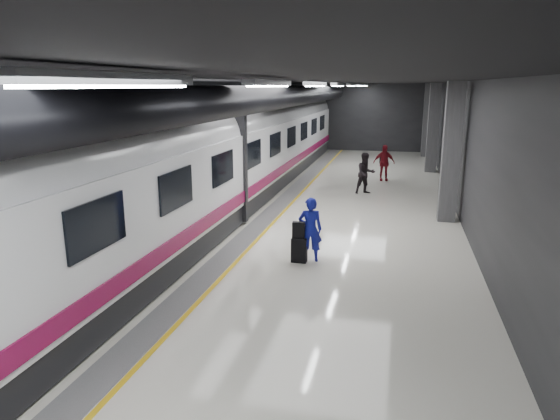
# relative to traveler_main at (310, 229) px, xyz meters

# --- Properties ---
(ground) EXTENTS (40.00, 40.00, 0.00)m
(ground) POSITION_rel_traveler_main_xyz_m (-0.84, 2.95, -0.83)
(ground) COLOR silver
(ground) RESTS_ON ground
(platform_hall) EXTENTS (10.02, 40.02, 4.51)m
(platform_hall) POSITION_rel_traveler_main_xyz_m (-1.13, 3.90, 2.71)
(platform_hall) COLOR black
(platform_hall) RESTS_ON ground
(train) EXTENTS (3.05, 38.00, 4.05)m
(train) POSITION_rel_traveler_main_xyz_m (-4.09, 2.95, 1.24)
(train) COLOR black
(train) RESTS_ON ground
(traveler_main) EXTENTS (0.67, 0.51, 1.66)m
(traveler_main) POSITION_rel_traveler_main_xyz_m (0.00, 0.00, 0.00)
(traveler_main) COLOR #1621AB
(traveler_main) RESTS_ON ground
(suitcase_main) EXTENTS (0.39, 0.25, 0.63)m
(suitcase_main) POSITION_rel_traveler_main_xyz_m (-0.25, -0.15, -0.51)
(suitcase_main) COLOR black
(suitcase_main) RESTS_ON ground
(shoulder_bag) EXTENTS (0.32, 0.19, 0.41)m
(shoulder_bag) POSITION_rel_traveler_main_xyz_m (-0.27, -0.14, 0.01)
(shoulder_bag) COLOR black
(shoulder_bag) RESTS_ON suitcase_main
(traveler_far_a) EXTENTS (1.03, 0.95, 1.70)m
(traveler_far_a) POSITION_rel_traveler_main_xyz_m (0.78, 8.59, 0.02)
(traveler_far_a) COLOR black
(traveler_far_a) RESTS_ON ground
(traveler_far_b) EXTENTS (1.05, 0.60, 1.69)m
(traveler_far_b) POSITION_rel_traveler_main_xyz_m (1.42, 11.78, 0.02)
(traveler_far_b) COLOR maroon
(traveler_far_b) RESTS_ON ground
(suitcase_far) EXTENTS (0.40, 0.31, 0.51)m
(suitcase_far) POSITION_rel_traveler_main_xyz_m (1.21, 17.26, -0.57)
(suitcase_far) COLOR black
(suitcase_far) RESTS_ON ground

